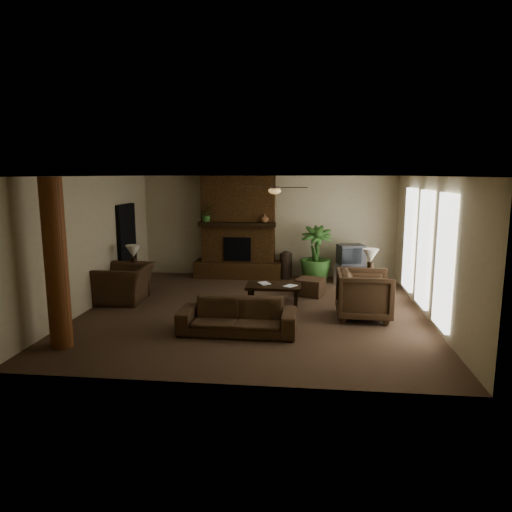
# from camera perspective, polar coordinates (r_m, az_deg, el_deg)

# --- Properties ---
(room_shell) EXTENTS (7.00, 7.00, 7.00)m
(room_shell) POSITION_cam_1_polar(r_m,az_deg,el_deg) (9.52, -0.26, 1.36)
(room_shell) COLOR #4F3927
(room_shell) RESTS_ON ground
(fireplace) EXTENTS (2.40, 0.70, 2.80)m
(fireplace) POSITION_cam_1_polar(r_m,az_deg,el_deg) (12.82, -2.18, 2.50)
(fireplace) COLOR #563517
(fireplace) RESTS_ON ground
(windows) EXTENTS (0.08, 3.65, 2.35)m
(windows) POSITION_cam_1_polar(r_m,az_deg,el_deg) (9.95, 20.02, 0.84)
(windows) COLOR white
(windows) RESTS_ON ground
(log_column) EXTENTS (0.36, 0.36, 2.80)m
(log_column) POSITION_cam_1_polar(r_m,az_deg,el_deg) (8.16, -23.39, -0.94)
(log_column) COLOR brown
(log_column) RESTS_ON ground
(doorway) EXTENTS (0.10, 1.00, 2.10)m
(doorway) POSITION_cam_1_polar(r_m,az_deg,el_deg) (12.16, -15.59, 1.22)
(doorway) COLOR black
(doorway) RESTS_ON ground
(ceiling_fan) EXTENTS (1.35, 1.35, 0.37)m
(ceiling_fan) POSITION_cam_1_polar(r_m,az_deg,el_deg) (9.68, 2.31, 8.21)
(ceiling_fan) COLOR black
(ceiling_fan) RESTS_ON ceiling
(sofa) EXTENTS (2.11, 0.63, 0.82)m
(sofa) POSITION_cam_1_polar(r_m,az_deg,el_deg) (8.39, -2.30, -6.77)
(sofa) COLOR #412D1B
(sofa) RESTS_ON ground
(armchair_left) EXTENTS (0.87, 1.29, 1.09)m
(armchair_left) POSITION_cam_1_polar(r_m,az_deg,el_deg) (10.86, -15.87, -2.54)
(armchair_left) COLOR #412D1B
(armchair_left) RESTS_ON ground
(armchair_right) EXTENTS (0.98, 1.04, 1.06)m
(armchair_right) POSITION_cam_1_polar(r_m,az_deg,el_deg) (9.42, 13.20, -4.41)
(armchair_right) COLOR #412D1B
(armchair_right) RESTS_ON ground
(coffee_table) EXTENTS (1.20, 0.70, 0.43)m
(coffee_table) POSITION_cam_1_polar(r_m,az_deg,el_deg) (10.25, 2.17, -3.88)
(coffee_table) COLOR black
(coffee_table) RESTS_ON ground
(ottoman) EXTENTS (0.76, 0.76, 0.40)m
(ottoman) POSITION_cam_1_polar(r_m,az_deg,el_deg) (11.07, 6.68, -3.81)
(ottoman) COLOR #412D1B
(ottoman) RESTS_ON ground
(tv_stand) EXTENTS (0.95, 0.71, 0.50)m
(tv_stand) POSITION_cam_1_polar(r_m,az_deg,el_deg) (12.44, 11.70, -2.18)
(tv_stand) COLOR #B9B9BC
(tv_stand) RESTS_ON ground
(tv) EXTENTS (0.75, 0.66, 0.52)m
(tv) POSITION_cam_1_polar(r_m,az_deg,el_deg) (12.38, 11.60, 0.18)
(tv) COLOR #343436
(tv) RESTS_ON tv_stand
(floor_vase) EXTENTS (0.34, 0.34, 0.77)m
(floor_vase) POSITION_cam_1_polar(r_m,az_deg,el_deg) (12.74, 3.70, -0.86)
(floor_vase) COLOR #34261D
(floor_vase) RESTS_ON ground
(floor_plant) EXTENTS (0.88, 1.52, 0.84)m
(floor_plant) POSITION_cam_1_polar(r_m,az_deg,el_deg) (12.42, 7.34, -1.27)
(floor_plant) COLOR #356126
(floor_plant) RESTS_ON ground
(side_table_left) EXTENTS (0.66, 0.66, 0.55)m
(side_table_left) POSITION_cam_1_polar(r_m,az_deg,el_deg) (11.39, -14.38, -3.27)
(side_table_left) COLOR black
(side_table_left) RESTS_ON ground
(lamp_left) EXTENTS (0.43, 0.43, 0.65)m
(lamp_left) POSITION_cam_1_polar(r_m,az_deg,el_deg) (11.25, -14.87, 0.31)
(lamp_left) COLOR black
(lamp_left) RESTS_ON side_table_left
(side_table_right) EXTENTS (0.53, 0.53, 0.55)m
(side_table_right) POSITION_cam_1_polar(r_m,az_deg,el_deg) (10.74, 13.93, -4.06)
(side_table_right) COLOR black
(side_table_right) RESTS_ON ground
(lamp_right) EXTENTS (0.44, 0.44, 0.65)m
(lamp_right) POSITION_cam_1_polar(r_m,az_deg,el_deg) (10.64, 13.94, -0.19)
(lamp_right) COLOR black
(lamp_right) RESTS_ON side_table_right
(mantel_plant) EXTENTS (0.44, 0.48, 0.33)m
(mantel_plant) POSITION_cam_1_polar(r_m,az_deg,el_deg) (12.65, -6.09, 4.94)
(mantel_plant) COLOR #356126
(mantel_plant) RESTS_ON fireplace
(mantel_vase) EXTENTS (0.24, 0.25, 0.22)m
(mantel_vase) POSITION_cam_1_polar(r_m,az_deg,el_deg) (12.42, 1.08, 4.65)
(mantel_vase) COLOR brown
(mantel_vase) RESTS_ON fireplace
(book_a) EXTENTS (0.20, 0.13, 0.29)m
(book_a) POSITION_cam_1_polar(r_m,az_deg,el_deg) (10.23, 0.47, -2.74)
(book_a) COLOR #999999
(book_a) RESTS_ON coffee_table
(book_b) EXTENTS (0.19, 0.13, 0.29)m
(book_b) POSITION_cam_1_polar(r_m,az_deg,el_deg) (10.12, 3.75, -2.89)
(book_b) COLOR #999999
(book_b) RESTS_ON coffee_table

